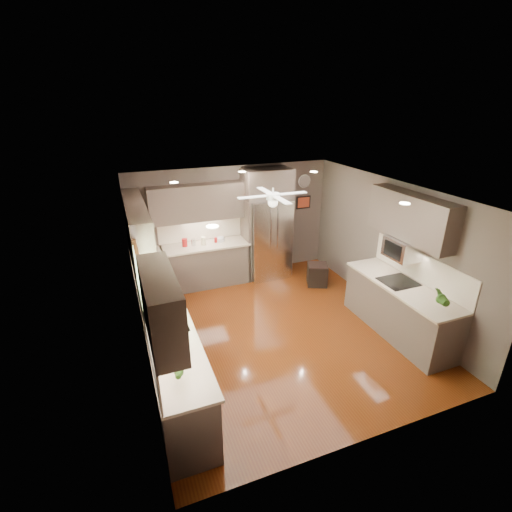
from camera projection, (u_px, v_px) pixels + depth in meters
floor at (277, 330)px, 6.62m from camera, size 5.00×5.00×0.00m
ceiling at (281, 192)px, 5.63m from camera, size 5.00×5.00×0.00m
wall_back at (233, 223)px, 8.27m from camera, size 4.50×0.00×4.50m
wall_front at (375, 357)px, 3.99m from camera, size 4.50×0.00×4.50m
wall_left at (138, 290)px, 5.38m from camera, size 0.00×5.00×5.00m
wall_right at (389, 248)px, 6.88m from camera, size 0.00×5.00×5.00m
canister_a at (185, 243)px, 7.76m from camera, size 0.13×0.13×0.18m
canister_b at (193, 242)px, 7.81m from camera, size 0.11×0.11×0.14m
canister_c at (203, 241)px, 7.84m from camera, size 0.13×0.13×0.17m
canister_d at (216, 240)px, 7.97m from camera, size 0.08×0.08×0.11m
soap_bottle at (152, 304)px, 5.44m from camera, size 0.10×0.10×0.17m
potted_plant_left at (181, 367)px, 4.06m from camera, size 0.20×0.16×0.32m
potted_plant_right at (442, 298)px, 5.43m from camera, size 0.23×0.21×0.36m
bowl at (220, 241)px, 8.01m from camera, size 0.23×0.23×0.05m
left_run at (162, 325)px, 5.91m from camera, size 0.65×4.70×1.45m
back_run at (206, 264)px, 8.08m from camera, size 1.85×0.65×1.45m
uppers at (222, 223)px, 6.24m from camera, size 4.50×4.70×0.95m
window at (141, 286)px, 4.84m from camera, size 0.05×1.12×0.92m
sink at (168, 323)px, 5.19m from camera, size 0.50×0.70×0.32m
refrigerator at (267, 226)px, 8.23m from camera, size 1.06×0.75×2.45m
right_run at (399, 308)px, 6.38m from camera, size 0.70×2.20×1.45m
microwave at (402, 248)px, 6.24m from camera, size 0.43×0.55×0.34m
ceiling_fan at (273, 198)px, 5.96m from camera, size 1.18×1.18×0.32m
recessed_lights at (268, 187)px, 5.97m from camera, size 2.84×3.14×0.01m
wall_clock at (304, 181)px, 8.52m from camera, size 0.30×0.03×0.30m
framed_print at (303, 202)px, 8.71m from camera, size 0.36×0.03×0.30m
stool at (317, 274)px, 8.15m from camera, size 0.56×0.56×0.49m
paper_towel at (171, 338)px, 4.58m from camera, size 0.13×0.13×0.32m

